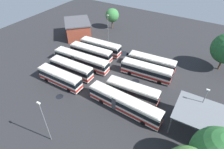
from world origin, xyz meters
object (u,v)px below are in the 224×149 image
bus_row1_slot0 (124,103)px  lamp_post_by_building (202,103)px  lamp_post_mid_lot (45,121)px  maintenance_shelter (205,114)px  bus_row1_slot1 (133,91)px  bus_row0_slot0 (60,78)px  bus_row0_slot2 (81,60)px  bus_row0_slot1 (71,68)px  bus_row1_slot3 (146,71)px  bus_row1_slot4 (152,63)px  bus_row0_slot3 (91,52)px  bus_row0_slot4 (100,47)px  lamp_post_far_corner (108,29)px  depot_building (78,29)px  tree_south_edge (112,15)px

bus_row1_slot0 → lamp_post_by_building: 13.88m
lamp_post_mid_lot → maintenance_shelter: bearing=35.5°
bus_row1_slot1 → maintenance_shelter: size_ratio=1.15×
bus_row0_slot0 → bus_row0_slot2: bearing=92.8°
lamp_post_mid_lot → lamp_post_by_building: size_ratio=1.23×
bus_row0_slot1 → lamp_post_mid_lot: bearing=-60.7°
bus_row1_slot3 → bus_row1_slot4: size_ratio=1.02×
bus_row0_slot3 → bus_row1_slot3: same height
bus_row0_slot4 → lamp_post_far_corner: lamp_post_far_corner is taller
bus_row0_slot3 → bus_row1_slot4: 16.29m
bus_row0_slot0 → bus_row0_slot2: (-0.39, 8.06, 0.00)m
bus_row0_slot0 → lamp_post_by_building: 29.34m
lamp_post_by_building → depot_building: bearing=159.6°
bus_row0_slot0 → bus_row0_slot1: bearing=92.2°
bus_row1_slot1 → maintenance_shelter: 13.85m
bus_row0_slot1 → maintenance_shelter: size_ratio=1.16×
bus_row0_slot4 → lamp_post_mid_lot: lamp_post_mid_lot is taller
bus_row1_slot0 → bus_row1_slot3: size_ratio=1.26×
lamp_post_by_building → bus_row0_slot2: bearing=175.5°
bus_row0_slot0 → tree_south_edge: bearing=99.9°
bus_row0_slot2 → depot_building: depot_building is taller
bus_row0_slot1 → bus_row1_slot4: 19.80m
maintenance_shelter → lamp_post_far_corner: bearing=149.1°
lamp_post_mid_lot → tree_south_edge: (-14.24, 43.60, -0.23)m
bus_row0_slot3 → lamp_post_far_corner: size_ratio=1.31×
bus_row0_slot0 → bus_row1_slot4: size_ratio=0.93×
bus_row0_slot2 → bus_row0_slot3: same height
bus_row1_slot4 → depot_building: size_ratio=0.97×
bus_row1_slot3 → bus_row0_slot2: bearing=-164.6°
bus_row0_slot1 → lamp_post_mid_lot: size_ratio=1.24×
maintenance_shelter → lamp_post_far_corner: 35.25m
depot_building → lamp_post_mid_lot: lamp_post_mid_lot is taller
bus_row1_slot3 → depot_building: depot_building is taller
bus_row0_slot1 → bus_row0_slot3: bearing=91.7°
bus_row1_slot0 → lamp_post_mid_lot: (-7.40, -12.16, 3.15)m
bus_row0_slot1 → bus_row1_slot3: size_ratio=0.93×
bus_row1_slot3 → depot_building: 28.73m
bus_row0_slot4 → bus_row1_slot0: same height
bus_row0_slot4 → bus_row0_slot3: bearing=-96.9°
bus_row1_slot1 → tree_south_edge: 35.09m
bus_row0_slot0 → bus_row0_slot4: size_ratio=0.91×
bus_row1_slot4 → maintenance_shelter: (14.11, -12.91, 2.33)m
bus_row0_slot4 → bus_row1_slot0: 22.32m
bus_row0_slot0 → bus_row0_slot3: 12.35m
bus_row0_slot1 → bus_row1_slot0: bearing=-12.1°
bus_row0_slot3 → depot_building: (-11.51, 8.57, 0.84)m
bus_row0_slot4 → bus_row1_slot1: same height
bus_row0_slot1 → bus_row1_slot4: bearing=38.2°
tree_south_edge → bus_row1_slot4: bearing=-36.8°
bus_row0_slot0 → bus_row0_slot1: 4.04m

